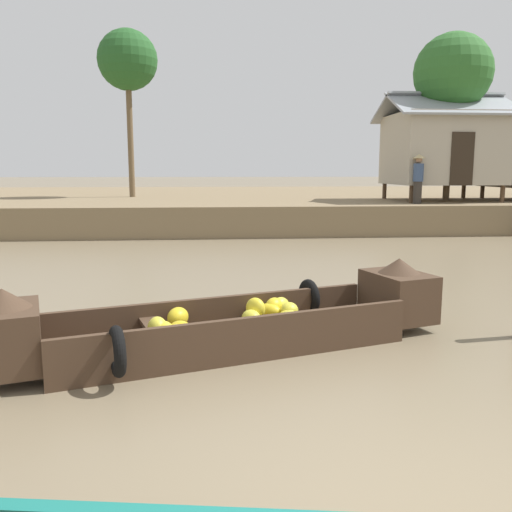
{
  "coord_description": "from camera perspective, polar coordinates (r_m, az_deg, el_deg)",
  "views": [
    {
      "loc": [
        -1.14,
        -2.55,
        2.14
      ],
      "look_at": [
        -0.46,
        5.77,
        0.79
      ],
      "focal_mm": 37.54,
      "sensor_mm": 36.0,
      "label": 1
    }
  ],
  "objects": [
    {
      "name": "vendor_person",
      "position": [
        19.03,
        16.9,
        8.14
      ],
      "size": [
        0.44,
        0.44,
        1.66
      ],
      "color": "#332D28",
      "rests_on": "riverbank_strip"
    },
    {
      "name": "stilt_house_left",
      "position": [
        21.36,
        19.21,
        10.86
      ],
      "size": [
        4.39,
        3.83,
        3.93
      ],
      "color": "#4C3826",
      "rests_on": "riverbank_strip"
    },
    {
      "name": "riverbank_strip",
      "position": [
        26.62,
        -2.23,
        5.64
      ],
      "size": [
        160.0,
        20.0,
        0.99
      ],
      "primitive_type": "cube",
      "color": "#7F6B4C",
      "rests_on": "ground"
    },
    {
      "name": "ground_plane",
      "position": [
        12.78,
        0.5,
        -0.44
      ],
      "size": [
        300.0,
        300.0,
        0.0
      ],
      "primitive_type": "plane",
      "color": "#7A6B51"
    },
    {
      "name": "palm_tree_far",
      "position": [
        21.58,
        20.23,
        17.8
      ],
      "size": [
        2.8,
        2.8,
        6.01
      ],
      "color": "brown",
      "rests_on": "riverbank_strip"
    },
    {
      "name": "palm_tree_near",
      "position": [
        23.91,
        -13.52,
        19.52
      ],
      "size": [
        2.45,
        2.45,
        6.82
      ],
      "color": "brown",
      "rests_on": "riverbank_strip"
    },
    {
      "name": "banana_boat",
      "position": [
        6.45,
        -2.85,
        -7.04
      ],
      "size": [
        5.58,
        2.61,
        0.95
      ],
      "color": "#473323",
      "rests_on": "ground"
    }
  ]
}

